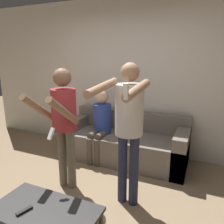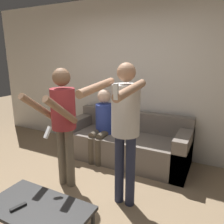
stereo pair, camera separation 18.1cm
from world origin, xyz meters
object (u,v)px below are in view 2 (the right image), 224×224
(coffee_table, at_px, (38,210))
(person_standing_left, at_px, (63,116))
(person_standing_right, at_px, (125,120))
(person_seated, at_px, (103,122))
(remote_on_table, at_px, (18,207))
(couch, at_px, (127,144))

(coffee_table, bearing_deg, person_standing_left, 112.98)
(person_standing_right, relative_size, person_seated, 1.39)
(coffee_table, bearing_deg, remote_on_table, -146.26)
(person_standing_left, xyz_separation_m, person_seated, (0.05, 0.93, -0.32))
(coffee_table, bearing_deg, person_seated, 99.75)
(couch, xyz_separation_m, person_standing_right, (0.43, -1.09, 0.77))
(person_seated, bearing_deg, person_standing_left, -93.26)
(person_standing_left, relative_size, person_standing_right, 0.95)
(person_seated, bearing_deg, person_standing_right, -49.03)
(couch, xyz_separation_m, remote_on_table, (-0.22, -2.03, 0.08))
(couch, relative_size, person_standing_left, 1.29)
(couch, relative_size, person_standing_right, 1.23)
(person_standing_right, bearing_deg, person_standing_left, 179.69)
(person_standing_right, relative_size, coffee_table, 1.65)
(couch, bearing_deg, person_standing_left, -111.69)
(person_seated, relative_size, coffee_table, 1.19)
(person_standing_right, height_order, person_seated, person_standing_right)
(coffee_table, distance_m, remote_on_table, 0.18)
(remote_on_table, bearing_deg, person_seated, 94.90)
(person_seated, bearing_deg, couch, 22.39)
(person_standing_right, bearing_deg, coffee_table, -121.15)
(remote_on_table, bearing_deg, person_standing_right, 55.14)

